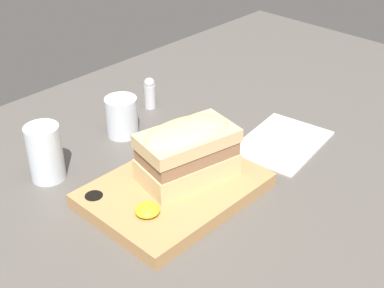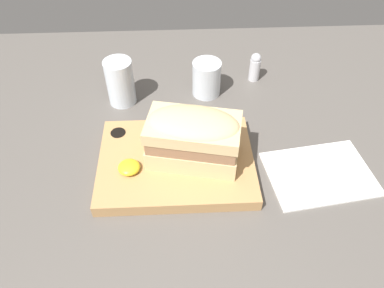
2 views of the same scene
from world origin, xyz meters
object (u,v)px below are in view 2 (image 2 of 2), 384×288
Objects in this scene: sandwich at (193,137)px; serving_board at (176,164)px; wine_glass at (207,79)px; napkin at (319,174)px; salt_shaker at (255,67)px; water_glass at (121,85)px.

serving_board is at bearing -178.19° from sandwich.
napkin is (19.47, -25.62, -3.64)cm from wine_glass.
napkin is at bearing -52.77° from wine_glass.
napkin is (23.58, -2.90, -7.87)cm from sandwich.
salt_shaker is (11.84, 4.69, -0.20)cm from wine_glass.
napkin is (38.55, -23.49, -4.34)cm from water_glass.
sandwich is 2.19× the size of wine_glass.
sandwich is at bearing 172.98° from napkin.
sandwich is at bearing 1.81° from serving_board.
salt_shaker is at bearing 104.11° from napkin.
salt_shaker is (15.96, 27.41, -4.43)cm from sandwich.
serving_board is 27.03cm from napkin.
napkin is 31.44cm from salt_shaker.
salt_shaker is at bearing 59.78° from sandwich.
serving_board is 23.99cm from water_glass.
wine_glass is 1.14× the size of salt_shaker.
serving_board is at bearing -60.56° from water_glass.
serving_board is at bearing -107.97° from wine_glass.
napkin is at bearing -5.95° from serving_board.
sandwich is 32.02cm from salt_shaker.
salt_shaker is at bearing 55.02° from serving_board.
serving_board is 3.56× the size of wine_glass.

